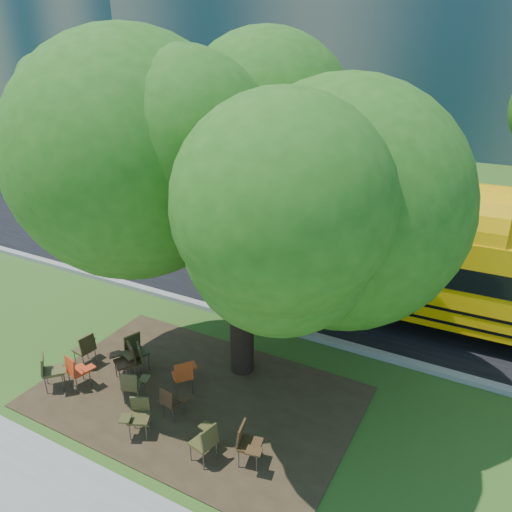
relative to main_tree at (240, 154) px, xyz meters
The scene contains 28 objects.
ground 5.52m from the main_tree, 147.59° to the right, with size 160.00×160.00×0.00m, color #2C4F18.
dirt_patch 5.44m from the main_tree, 106.44° to the right, with size 7.00×4.50×0.03m, color #382819.
asphalt_road 8.17m from the main_tree, 103.03° to the left, with size 80.00×8.00×0.04m, color black.
kerb_near 5.77m from the main_tree, 123.87° to the left, with size 80.00×0.25×0.14m, color gray.
kerb_far 11.53m from the main_tree, 97.88° to the left, with size 80.00×0.25×0.14m, color gray.
building_left 55.72m from the main_tree, 135.23° to the left, with size 26.00×14.00×20.00m, color slate.
bg_tree_0 18.08m from the main_tree, 137.94° to the left, with size 5.20×5.20×7.18m.
bg_tree_1 25.64m from the main_tree, 146.63° to the left, with size 6.00×6.00×8.40m.
bg_tree_2 16.44m from the main_tree, 113.00° to the left, with size 4.80×4.80×6.62m.
main_tree is the anchor object (origin of this frame).
school_bus 6.87m from the main_tree, 50.04° to the left, with size 12.15×3.03×2.95m.
chair_0 6.07m from the main_tree, 140.82° to the right, with size 0.65×0.51×0.86m.
chair_1 6.42m from the main_tree, 141.68° to the right, with size 0.80×0.63×0.93m.
chair_2 5.44m from the main_tree, 124.31° to the right, with size 0.56×0.62×0.82m.
chair_3 5.41m from the main_tree, 144.25° to the right, with size 0.79×0.62×0.93m.
chair_4 5.27m from the main_tree, 101.50° to the right, with size 0.56×0.46×0.78m.
chair_5 5.59m from the main_tree, 104.74° to the right, with size 0.57×0.68×0.84m.
chair_6 5.56m from the main_tree, 73.27° to the right, with size 0.52×0.65×0.88m.
chair_7 5.56m from the main_tree, 58.31° to the right, with size 0.63×0.60×0.89m.
chair_8 6.05m from the main_tree, 154.16° to the right, with size 0.53×0.64×0.90m.
chair_9 5.34m from the main_tree, 144.67° to the right, with size 0.76×0.60×0.89m.
chair_10 5.35m from the main_tree, 151.78° to the right, with size 0.57×0.73×0.93m.
chair_11 4.97m from the main_tree, 117.18° to the right, with size 0.59×0.75×0.87m.
black_car 10.32m from the main_tree, 145.03° to the left, with size 1.63×4.04×1.38m, color black.
bg_car_silver 17.19m from the main_tree, 152.67° to the left, with size 1.38×3.96×1.31m, color #9A999E.
bg_car_red 13.79m from the main_tree, 134.64° to the left, with size 2.36×5.11×1.42m, color #5B190F.
pedestrian_a 19.63m from the main_tree, 146.31° to the left, with size 0.58×0.38×1.58m, color navy.
pedestrian_b 20.92m from the main_tree, 146.97° to the left, with size 0.83×0.64×1.70m, color brown.
Camera 1 is at (6.50, -7.79, 7.35)m, focal length 35.00 mm.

